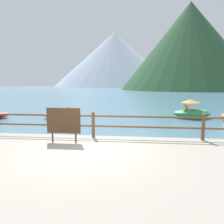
% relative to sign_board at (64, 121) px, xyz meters
% --- Properties ---
extents(ground_plane, '(200.00, 200.00, 0.00)m').
position_rel_sign_board_xyz_m(ground_plane, '(0.87, 39.24, -1.13)').
color(ground_plane, '#477084').
extents(promenade_dock, '(28.00, 8.00, 0.40)m').
position_rel_sign_board_xyz_m(promenade_dock, '(0.87, -2.96, -0.93)').
color(promenade_dock, gray).
rests_on(promenade_dock, ground).
extents(dock_railing, '(23.92, 0.12, 0.95)m').
position_rel_sign_board_xyz_m(dock_railing, '(0.87, 0.79, -0.15)').
color(dock_railing, brown).
rests_on(dock_railing, promenade_dock).
extents(sign_board, '(1.18, 0.06, 1.19)m').
position_rel_sign_board_xyz_m(sign_board, '(0.00, 0.00, 0.00)').
color(sign_board, silver).
rests_on(sign_board, promenade_dock).
extents(pedal_boat_1, '(2.65, 1.51, 1.28)m').
position_rel_sign_board_xyz_m(pedal_boat_1, '(6.29, 8.51, -0.70)').
color(pedal_boat_1, green).
rests_on(pedal_boat_1, ground).
extents(pedal_boat_4, '(2.73, 1.71, 0.83)m').
position_rel_sign_board_xyz_m(pedal_boat_4, '(-2.62, 7.25, -0.87)').
color(pedal_boat_4, pink).
rests_on(pedal_boat_4, ground).
extents(cliff_headland, '(46.47, 46.47, 29.52)m').
position_rel_sign_board_xyz_m(cliff_headland, '(18.58, 73.92, 12.73)').
color(cliff_headland, '#284C2D').
rests_on(cliff_headland, ground).
extents(distant_peak, '(73.87, 73.87, 32.82)m').
position_rel_sign_board_xyz_m(distant_peak, '(-11.89, 131.11, 15.28)').
color(distant_peak, '#93A3B7').
rests_on(distant_peak, ground).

